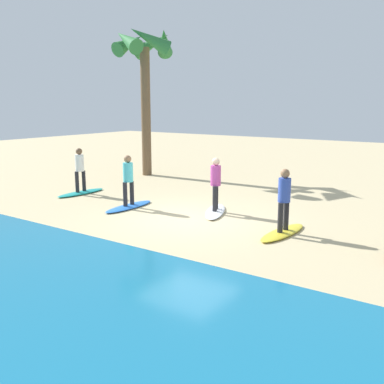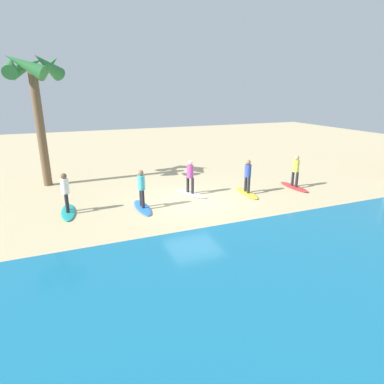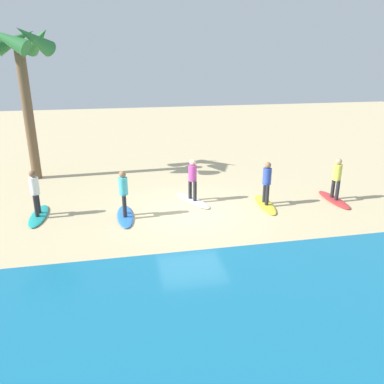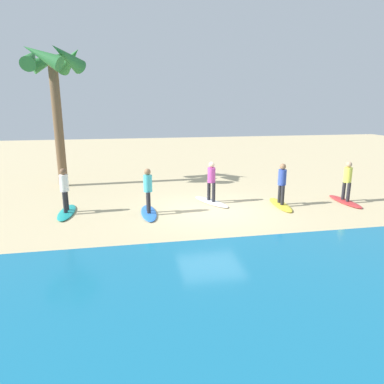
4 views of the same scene
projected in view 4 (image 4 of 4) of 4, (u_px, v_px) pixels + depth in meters
ground_plane at (211, 210)px, 13.52m from camera, size 60.00×60.00×0.00m
surfboard_red at (345, 201)px, 14.62m from camera, size 0.59×2.11×0.09m
surfer_red at (347, 178)px, 14.37m from camera, size 0.32×0.46×1.64m
surfboard_yellow at (280, 205)px, 14.14m from camera, size 0.71×2.14×0.09m
surfer_yellow at (282, 181)px, 13.89m from camera, size 0.32×0.46×1.64m
surfboard_white at (211, 202)px, 14.56m from camera, size 1.38×2.14×0.09m
surfer_white at (211, 179)px, 14.32m from camera, size 0.32×0.43×1.64m
surfboard_blue at (149, 213)px, 13.07m from camera, size 0.58×2.10×0.09m
surfer_blue at (148, 187)px, 12.82m from camera, size 0.32×0.46×1.64m
surfboard_teal at (67, 212)px, 13.13m from camera, size 0.63×2.12×0.09m
surfer_teal at (64, 187)px, 12.89m from camera, size 0.32×0.46×1.64m
palm_tree at (53, 72)px, 16.27m from camera, size 2.88×3.03×6.78m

